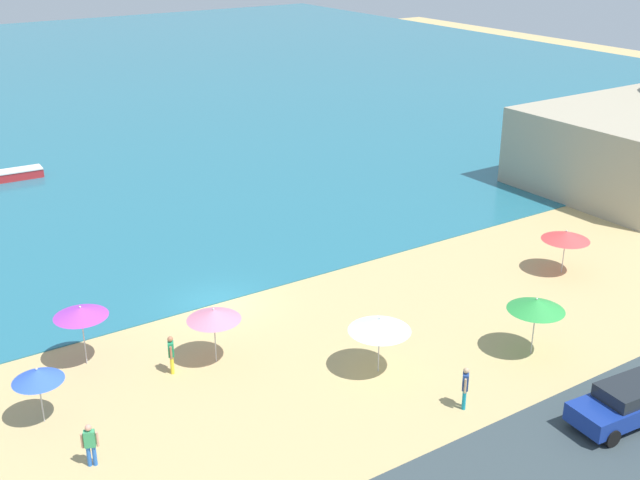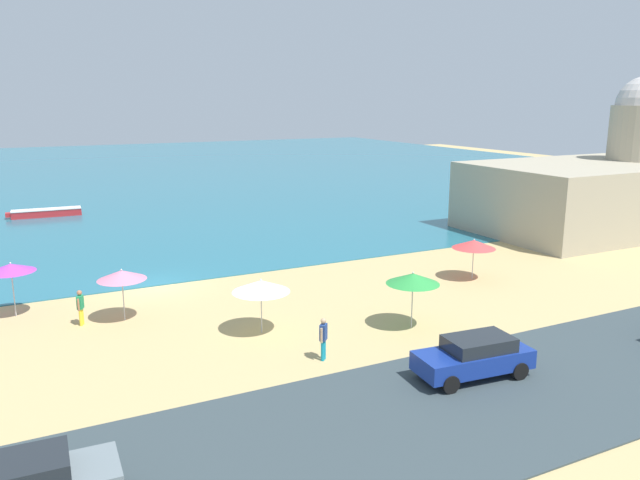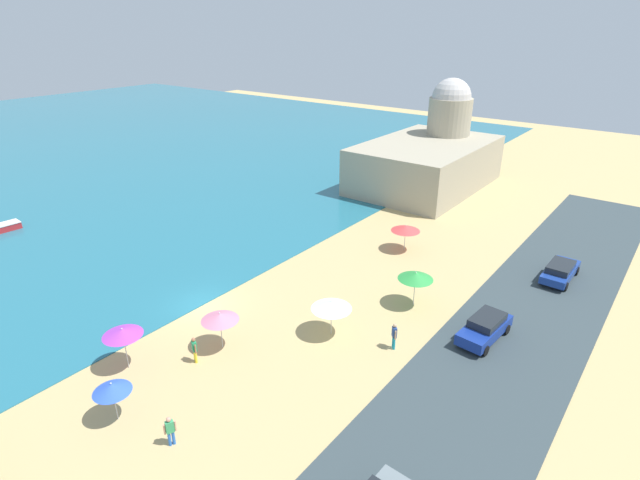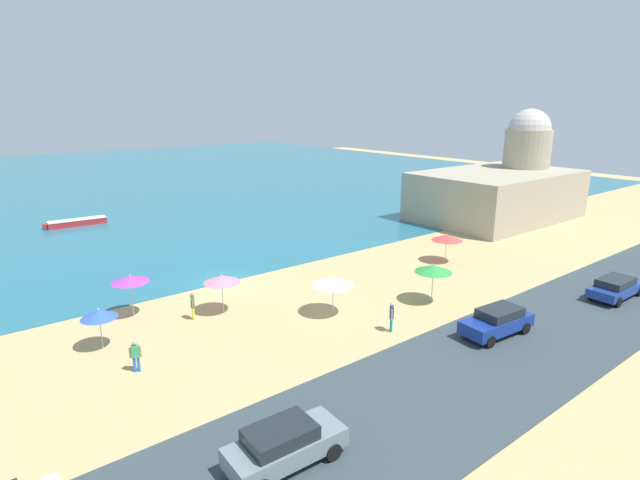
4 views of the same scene
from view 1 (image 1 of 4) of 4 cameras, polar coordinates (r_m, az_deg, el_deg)
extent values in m
plane|color=tan|center=(37.75, -7.30, -4.51)|extent=(160.00, 160.00, 0.00)
cylinder|color=#B2B2B7|center=(30.58, -19.20, -10.73)|extent=(0.05, 0.05, 1.74)
cone|color=blue|center=(30.05, -19.45, -9.05)|extent=(1.81, 1.81, 0.44)
sphere|color=silver|center=(29.92, -19.51, -8.64)|extent=(0.08, 0.08, 0.08)
cylinder|color=#B2B2B7|center=(42.10, 16.92, -1.07)|extent=(0.05, 0.05, 1.82)
cone|color=#E04241|center=(41.70, 17.09, 0.30)|extent=(2.39, 2.39, 0.46)
sphere|color=silver|center=(41.60, 17.13, 0.63)|extent=(0.08, 0.08, 0.08)
cylinder|color=#B2B2B7|center=(31.87, 4.20, -7.83)|extent=(0.05, 0.05, 1.89)
cone|color=white|center=(31.31, 4.26, -6.02)|extent=(2.48, 2.48, 0.50)
sphere|color=silver|center=(31.18, 4.27, -5.56)|extent=(0.08, 0.08, 0.08)
cylinder|color=#B2B2B7|center=(34.09, 14.93, -6.29)|extent=(0.05, 0.05, 2.06)
cone|color=green|center=(33.54, 15.13, -4.47)|extent=(2.34, 2.34, 0.47)
sphere|color=silver|center=(33.43, 15.17, -4.06)|extent=(0.08, 0.08, 0.08)
cylinder|color=#B2B2B7|center=(33.57, -16.43, -6.80)|extent=(0.05, 0.05, 2.20)
cone|color=purple|center=(33.01, -16.66, -4.92)|extent=(2.15, 2.15, 0.38)
sphere|color=silver|center=(32.91, -16.70, -4.58)|extent=(0.08, 0.08, 0.08)
cylinder|color=#B2B2B7|center=(32.68, -7.46, -7.07)|extent=(0.05, 0.05, 1.97)
cone|color=pink|center=(32.13, -7.57, -5.28)|extent=(2.19, 2.19, 0.43)
sphere|color=silver|center=(32.02, -7.59, -4.90)|extent=(0.08, 0.08, 0.08)
cylinder|color=yellow|center=(32.59, -10.47, -8.58)|extent=(0.14, 0.14, 0.77)
cylinder|color=yellow|center=(32.44, -10.47, -8.74)|extent=(0.14, 0.14, 0.77)
cube|color=#218E59|center=(32.17, -10.56, -7.61)|extent=(0.35, 0.42, 0.61)
sphere|color=#A4684A|center=(31.96, -10.61, -6.94)|extent=(0.22, 0.22, 0.22)
cylinder|color=#A4684A|center=(32.41, -10.55, -7.48)|extent=(0.09, 0.09, 0.55)
cylinder|color=#A4684A|center=(31.99, -10.55, -7.90)|extent=(0.09, 0.09, 0.55)
cylinder|color=teal|center=(30.44, 10.22, -10.93)|extent=(0.14, 0.14, 0.81)
cylinder|color=teal|center=(30.29, 10.21, -11.11)|extent=(0.14, 0.14, 0.81)
cube|color=navy|center=(29.98, 10.31, -9.86)|extent=(0.41, 0.41, 0.64)
sphere|color=tan|center=(29.75, 10.37, -9.12)|extent=(0.22, 0.22, 0.22)
cylinder|color=tan|center=(30.21, 10.31, -9.70)|extent=(0.09, 0.09, 0.58)
cylinder|color=tan|center=(29.80, 10.29, -10.18)|extent=(0.09, 0.09, 0.58)
cylinder|color=blue|center=(28.23, -15.74, -14.53)|extent=(0.14, 0.14, 0.75)
cylinder|color=blue|center=(28.25, -16.11, -14.54)|extent=(0.14, 0.14, 0.75)
cube|color=#379860|center=(27.85, -16.07, -13.42)|extent=(0.42, 0.34, 0.59)
sphere|color=tan|center=(27.61, -16.17, -12.70)|extent=(0.22, 0.22, 0.22)
cylinder|color=tan|center=(27.85, -15.56, -13.48)|extent=(0.09, 0.09, 0.53)
cylinder|color=tan|center=(27.91, -16.56, -13.53)|extent=(0.09, 0.09, 0.53)
cube|color=navy|center=(30.88, 20.87, -10.97)|extent=(4.38, 2.06, 0.68)
cube|color=#1E2328|center=(30.72, 21.29, -9.93)|extent=(2.50, 1.69, 0.49)
cylinder|color=black|center=(29.69, 20.05, -13.08)|extent=(0.66, 0.28, 0.64)
cylinder|color=black|center=(30.53, 17.83, -11.70)|extent=(0.66, 0.28, 0.64)
cylinder|color=black|center=(32.45, 21.45, -10.06)|extent=(0.66, 0.28, 0.64)
cube|color=red|center=(58.39, -21.78, 4.17)|extent=(5.55, 1.48, 0.57)
cube|color=silver|center=(58.29, -21.83, 4.47)|extent=(5.55, 1.56, 0.08)
camera|label=2|loc=(10.91, 57.06, -30.33)|focal=35.00mm
camera|label=3|loc=(7.46, -66.67, 16.07)|focal=28.00mm
camera|label=4|loc=(4.78, -15.60, -65.39)|focal=28.00mm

